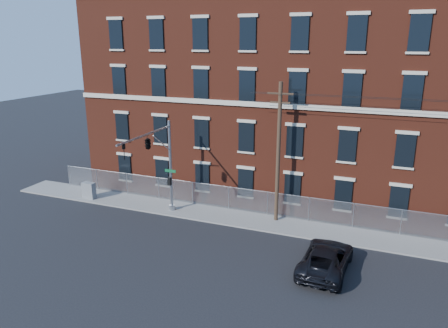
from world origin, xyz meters
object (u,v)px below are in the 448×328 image
(utility_pole_near, at_px, (278,151))
(pickup_truck, at_px, (326,258))
(utility_cabinet, at_px, (89,190))
(traffic_signal_mast, at_px, (154,151))

(utility_pole_near, bearing_deg, pickup_truck, -51.93)
(pickup_truck, bearing_deg, utility_cabinet, -8.97)
(pickup_truck, xyz_separation_m, utility_cabinet, (-20.05, 4.27, 0.04))
(pickup_truck, relative_size, utility_cabinet, 4.05)
(traffic_signal_mast, distance_m, utility_pole_near, 8.70)
(utility_pole_near, distance_m, pickup_truck, 8.54)
(traffic_signal_mast, xyz_separation_m, utility_pole_near, (8.00, 3.42, -0.05))
(traffic_signal_mast, bearing_deg, pickup_truck, -10.27)
(traffic_signal_mast, distance_m, pickup_truck, 13.47)
(utility_pole_near, height_order, pickup_truck, utility_pole_near)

